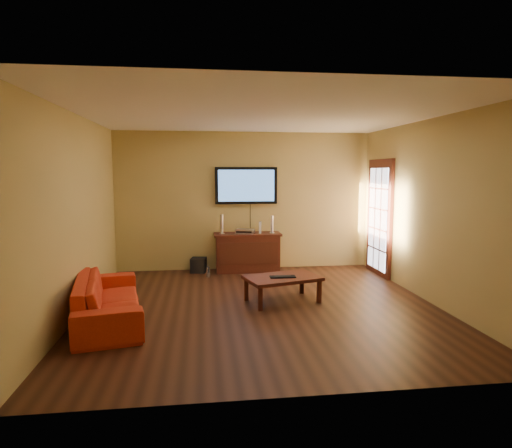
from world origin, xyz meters
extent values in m
plane|color=black|center=(0.00, 0.00, 0.00)|extent=(5.00, 5.00, 0.00)
plane|color=tan|center=(0.00, 2.50, 1.35)|extent=(5.00, 0.00, 5.00)
plane|color=tan|center=(-2.50, 0.00, 1.35)|extent=(0.00, 5.00, 5.00)
plane|color=tan|center=(2.50, 0.00, 1.35)|extent=(0.00, 5.00, 5.00)
plane|color=white|center=(0.00, 0.00, 2.70)|extent=(5.00, 5.00, 0.00)
cube|color=#3E160E|center=(2.46, 1.70, 1.05)|extent=(0.06, 1.02, 2.22)
cube|color=white|center=(2.42, 1.70, 1.05)|extent=(0.01, 0.79, 1.89)
cube|color=#3E160E|center=(0.03, 2.25, 0.35)|extent=(1.22, 0.46, 0.70)
cube|color=black|center=(0.03, 2.02, 0.39)|extent=(1.12, 0.02, 0.42)
cube|color=#3E160E|center=(0.03, 2.25, 0.72)|extent=(1.29, 0.49, 0.04)
cube|color=black|center=(0.03, 2.46, 1.66)|extent=(1.22, 0.07, 0.72)
cube|color=#4370AF|center=(0.03, 2.42, 1.66)|extent=(1.10, 0.01, 0.61)
cube|color=#3E160E|center=(0.34, 0.21, 0.36)|extent=(1.21, 0.91, 0.05)
cube|color=#3E160E|center=(-0.05, -0.17, 0.17)|extent=(0.06, 0.06, 0.33)
cube|color=#3E160E|center=(0.87, 0.09, 0.17)|extent=(0.06, 0.06, 0.33)
cube|color=#3E160E|center=(-0.19, 0.33, 0.17)|extent=(0.06, 0.06, 0.33)
cube|color=#3E160E|center=(0.72, 0.59, 0.17)|extent=(0.06, 0.06, 0.33)
imported|color=red|center=(-2.06, -0.32, 0.39)|extent=(0.96, 2.06, 0.78)
cylinder|color=silver|center=(-0.46, 2.24, 0.75)|extent=(0.10, 0.10, 0.02)
cylinder|color=silver|center=(-0.46, 2.24, 0.94)|extent=(0.06, 0.06, 0.36)
cylinder|color=silver|center=(0.51, 2.22, 0.75)|extent=(0.09, 0.09, 0.01)
cylinder|color=silver|center=(0.51, 2.22, 0.92)|extent=(0.05, 0.05, 0.33)
cube|color=silver|center=(-0.01, 2.26, 0.78)|extent=(0.41, 0.34, 0.08)
cube|color=white|center=(0.28, 2.26, 0.85)|extent=(0.07, 0.16, 0.22)
cube|color=black|center=(-0.92, 2.27, 0.14)|extent=(0.33, 0.33, 0.28)
cylinder|color=white|center=(-0.75, 1.84, 0.09)|extent=(0.07, 0.07, 0.18)
sphere|color=white|center=(-0.75, 1.84, 0.19)|extent=(0.04, 0.04, 0.04)
cube|color=black|center=(0.33, 0.16, 0.39)|extent=(0.38, 0.15, 0.02)
cube|color=black|center=(0.33, 0.16, 0.40)|extent=(0.25, 0.10, 0.01)
camera|label=1|loc=(-0.83, -5.90, 1.92)|focal=30.00mm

